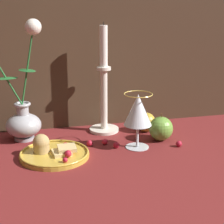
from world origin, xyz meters
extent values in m
plane|color=maroon|center=(0.00, 0.00, 0.00)|extent=(2.40, 2.40, 0.00)
cylinder|color=#A3A3A8|center=(-0.22, 0.14, 0.01)|extent=(0.06, 0.06, 0.01)
ellipsoid|color=#A3A3A8|center=(-0.22, 0.14, 0.05)|extent=(0.11, 0.11, 0.08)
cylinder|color=#A3A3A8|center=(-0.22, 0.14, 0.10)|extent=(0.04, 0.04, 0.04)
torus|color=#A3A3A8|center=(-0.22, 0.14, 0.12)|extent=(0.05, 0.05, 0.01)
cylinder|color=#23662D|center=(-0.27, 0.14, 0.21)|extent=(0.10, 0.01, 0.19)
ellipsoid|color=#23662D|center=(-0.26, 0.14, 0.20)|extent=(0.07, 0.05, 0.00)
cylinder|color=#23662D|center=(-0.20, 0.14, 0.23)|extent=(0.05, 0.01, 0.24)
ellipsoid|color=#23662D|center=(-0.20, 0.14, 0.22)|extent=(0.07, 0.08, 0.00)
sphere|color=silver|center=(-0.17, 0.14, 0.35)|extent=(0.05, 0.05, 0.05)
cylinder|color=gold|center=(-0.14, -0.02, 0.01)|extent=(0.20, 0.20, 0.01)
torus|color=gold|center=(-0.14, -0.02, 0.01)|extent=(0.20, 0.20, 0.01)
cylinder|color=tan|center=(-0.18, 0.00, 0.02)|extent=(0.05, 0.05, 0.03)
sphere|color=tan|center=(-0.18, 0.00, 0.04)|extent=(0.05, 0.05, 0.05)
cube|color=#DBBC7A|center=(-0.12, -0.03, 0.01)|extent=(0.06, 0.06, 0.01)
cube|color=#DBBC7A|center=(-0.11, -0.02, 0.03)|extent=(0.05, 0.05, 0.01)
sphere|color=#AD192D|center=(-0.12, -0.09, 0.02)|extent=(0.01, 0.01, 0.01)
sphere|color=#AD192D|center=(-0.11, -0.05, 0.02)|extent=(0.02, 0.02, 0.02)
sphere|color=#AD192D|center=(-0.09, -0.03, 0.02)|extent=(0.02, 0.02, 0.02)
sphere|color=#AD192D|center=(-0.10, 0.00, 0.02)|extent=(0.02, 0.02, 0.02)
sphere|color=#AD192D|center=(-0.11, 0.02, 0.02)|extent=(0.02, 0.02, 0.02)
cylinder|color=silver|center=(0.11, -0.01, 0.00)|extent=(0.07, 0.07, 0.00)
cylinder|color=silver|center=(0.11, -0.01, 0.04)|extent=(0.01, 0.01, 0.07)
cone|color=silver|center=(0.11, -0.01, 0.12)|extent=(0.08, 0.08, 0.09)
cone|color=maroon|center=(0.11, -0.01, 0.10)|extent=(0.07, 0.07, 0.07)
torus|color=gold|center=(0.11, -0.01, 0.17)|extent=(0.08, 0.08, 0.00)
cylinder|color=silver|center=(0.04, 0.16, 0.01)|extent=(0.10, 0.10, 0.01)
cylinder|color=silver|center=(0.04, 0.16, 0.11)|extent=(0.02, 0.02, 0.20)
cylinder|color=silver|center=(0.04, 0.16, 0.21)|extent=(0.05, 0.05, 0.01)
cylinder|color=white|center=(0.04, 0.16, 0.29)|extent=(0.03, 0.03, 0.13)
cylinder|color=black|center=(0.04, 0.16, 0.36)|extent=(0.00, 0.00, 0.01)
sphere|color=#B2932D|center=(0.18, 0.12, 0.03)|extent=(0.07, 0.07, 0.07)
cylinder|color=#4C3319|center=(0.18, 0.12, 0.07)|extent=(0.00, 0.00, 0.01)
sphere|color=#669938|center=(0.20, 0.03, 0.04)|extent=(0.08, 0.08, 0.08)
cylinder|color=#4C3319|center=(0.20, 0.03, 0.08)|extent=(0.00, 0.00, 0.01)
sphere|color=#AD192D|center=(0.23, -0.04, 0.01)|extent=(0.02, 0.02, 0.02)
sphere|color=#AD192D|center=(-0.03, 0.04, 0.01)|extent=(0.02, 0.02, 0.02)
sphere|color=#AD192D|center=(0.05, 0.00, 0.01)|extent=(0.02, 0.02, 0.02)
sphere|color=#AD192D|center=(0.02, 0.04, 0.01)|extent=(0.02, 0.02, 0.02)
camera|label=1|loc=(-0.22, -1.01, 0.43)|focal=60.00mm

